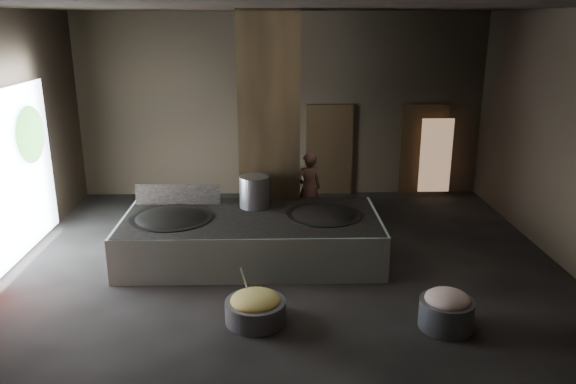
{
  "coord_description": "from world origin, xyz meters",
  "views": [
    {
      "loc": [
        -0.24,
        -9.38,
        4.29
      ],
      "look_at": [
        0.04,
        0.52,
        1.25
      ],
      "focal_mm": 35.0,
      "sensor_mm": 36.0,
      "label": 1
    }
  ],
  "objects_px": {
    "wok_left": "(172,222)",
    "cook": "(308,189)",
    "veg_basin": "(256,311)",
    "hearth_platform": "(252,237)",
    "wok_right": "(324,219)",
    "stock_pot": "(254,192)",
    "meat_basin": "(446,314)"
  },
  "relations": [
    {
      "from": "wok_left",
      "to": "cook",
      "type": "xyz_separation_m",
      "value": [
        2.63,
        1.87,
        0.05
      ]
    },
    {
      "from": "cook",
      "to": "veg_basin",
      "type": "height_order",
      "value": "cook"
    },
    {
      "from": "hearth_platform",
      "to": "wok_right",
      "type": "bearing_deg",
      "value": 2.43
    },
    {
      "from": "cook",
      "to": "veg_basin",
      "type": "relative_size",
      "value": 1.77
    },
    {
      "from": "stock_pot",
      "to": "meat_basin",
      "type": "distance_m",
      "value": 4.33
    },
    {
      "from": "wok_left",
      "to": "wok_right",
      "type": "height_order",
      "value": "wok_left"
    },
    {
      "from": "wok_right",
      "to": "stock_pot",
      "type": "height_order",
      "value": "stock_pot"
    },
    {
      "from": "stock_pot",
      "to": "veg_basin",
      "type": "relative_size",
      "value": 0.68
    },
    {
      "from": "veg_basin",
      "to": "meat_basin",
      "type": "distance_m",
      "value": 2.78
    },
    {
      "from": "veg_basin",
      "to": "meat_basin",
      "type": "xyz_separation_m",
      "value": [
        2.77,
        -0.24,
        0.05
      ]
    },
    {
      "from": "meat_basin",
      "to": "veg_basin",
      "type": "bearing_deg",
      "value": 174.99
    },
    {
      "from": "cook",
      "to": "meat_basin",
      "type": "bearing_deg",
      "value": 95.18
    },
    {
      "from": "stock_pot",
      "to": "cook",
      "type": "bearing_deg",
      "value": 48.51
    },
    {
      "from": "hearth_platform",
      "to": "meat_basin",
      "type": "distance_m",
      "value": 3.89
    },
    {
      "from": "veg_basin",
      "to": "cook",
      "type": "bearing_deg",
      "value": 75.93
    },
    {
      "from": "wok_right",
      "to": "hearth_platform",
      "type": "bearing_deg",
      "value": -177.88
    },
    {
      "from": "hearth_platform",
      "to": "veg_basin",
      "type": "xyz_separation_m",
      "value": [
        0.13,
        -2.34,
        -0.25
      ]
    },
    {
      "from": "meat_basin",
      "to": "wok_left",
      "type": "bearing_deg",
      "value": 149.87
    },
    {
      "from": "stock_pot",
      "to": "cook",
      "type": "xyz_separation_m",
      "value": [
        1.13,
        1.27,
        -0.33
      ]
    },
    {
      "from": "wok_right",
      "to": "veg_basin",
      "type": "bearing_deg",
      "value": -117.02
    },
    {
      "from": "hearth_platform",
      "to": "meat_basin",
      "type": "xyz_separation_m",
      "value": [
        2.91,
        -2.58,
        -0.2
      ]
    },
    {
      "from": "wok_right",
      "to": "veg_basin",
      "type": "relative_size",
      "value": 1.54
    },
    {
      "from": "wok_right",
      "to": "cook",
      "type": "height_order",
      "value": "cook"
    },
    {
      "from": "wok_left",
      "to": "veg_basin",
      "type": "distance_m",
      "value": 2.84
    },
    {
      "from": "wok_left",
      "to": "stock_pot",
      "type": "bearing_deg",
      "value": 21.8
    },
    {
      "from": "veg_basin",
      "to": "meat_basin",
      "type": "height_order",
      "value": "meat_basin"
    },
    {
      "from": "hearth_platform",
      "to": "wok_right",
      "type": "xyz_separation_m",
      "value": [
        1.35,
        0.05,
        0.34
      ]
    },
    {
      "from": "hearth_platform",
      "to": "veg_basin",
      "type": "distance_m",
      "value": 2.35
    },
    {
      "from": "hearth_platform",
      "to": "wok_right",
      "type": "relative_size",
      "value": 3.41
    },
    {
      "from": "meat_basin",
      "to": "stock_pot",
      "type": "bearing_deg",
      "value": 132.39
    },
    {
      "from": "hearth_platform",
      "to": "veg_basin",
      "type": "relative_size",
      "value": 5.24
    },
    {
      "from": "wok_right",
      "to": "meat_basin",
      "type": "bearing_deg",
      "value": -59.37
    }
  ]
}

